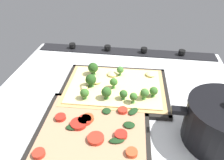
{
  "coord_description": "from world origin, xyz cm",
  "views": [
    {
      "loc": [
        -6.12,
        54.25,
        43.19
      ],
      "look_at": [
        1.49,
        0.43,
        6.38
      ],
      "focal_mm": 34.46,
      "sensor_mm": 36.0,
      "label": 1
    }
  ],
  "objects": [
    {
      "name": "baking_tray_front",
      "position": [
        1.08,
        -3.15,
        0.37
      ],
      "size": [
        35.71,
        27.29,
        1.3
      ],
      "color": "black",
      "rests_on": "ground_plane"
    },
    {
      "name": "cooking_pot",
      "position": [
        -27.42,
        14.06,
        5.6
      ],
      "size": [
        25.21,
        18.38,
        13.49
      ],
      "color": "black",
      "rests_on": "ground_plane"
    },
    {
      "name": "stove_control_panel",
      "position": [
        0.0,
        -31.57,
        0.55
      ],
      "size": [
        77.14,
        7.0,
        2.6
      ],
      "color": "black",
      "rests_on": "ground_plane"
    },
    {
      "name": "baking_tray_back",
      "position": [
        4.2,
        15.73,
        0.37
      ],
      "size": [
        30.42,
        28.02,
        1.3
      ],
      "color": "black",
      "rests_on": "ground_plane"
    },
    {
      "name": "veggie_pizza_back",
      "position": [
        4.17,
        15.82,
        1.11
      ],
      "size": [
        27.92,
        25.52,
        1.9
      ],
      "color": "tan",
      "rests_on": "baking_tray_back"
    },
    {
      "name": "ground_plane",
      "position": [
        0.0,
        0.0,
        -1.5
      ],
      "size": [
        80.35,
        70.13,
        3.0
      ],
      "primitive_type": "cube",
      "color": "silver"
    },
    {
      "name": "broccoli_pizza",
      "position": [
        1.36,
        -2.86,
        1.8
      ],
      "size": [
        33.23,
        24.8,
        5.9
      ],
      "color": "tan",
      "rests_on": "baking_tray_front"
    }
  ]
}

